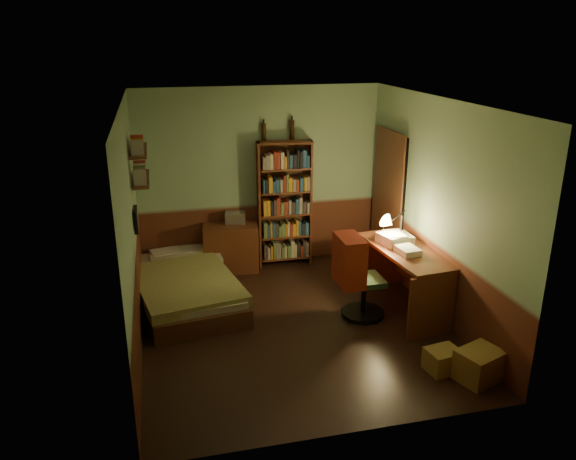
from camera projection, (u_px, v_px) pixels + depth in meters
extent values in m
cube|color=black|center=(293.00, 324.00, 6.70)|extent=(3.50, 4.00, 0.02)
cube|color=silver|center=(294.00, 101.00, 5.83)|extent=(3.50, 4.00, 0.02)
cube|color=#88AA84|center=(260.00, 178.00, 8.11)|extent=(3.50, 0.02, 2.60)
cube|color=#88AA84|center=(131.00, 233.00, 5.88)|extent=(0.02, 4.00, 2.60)
cube|color=#88AA84|center=(437.00, 209.00, 6.65)|extent=(0.02, 4.00, 2.60)
cube|color=#88AA84|center=(354.00, 298.00, 4.42)|extent=(3.50, 0.02, 2.60)
cube|color=black|center=(389.00, 203.00, 7.94)|extent=(0.06, 0.90, 2.00)
cube|color=#442516|center=(387.00, 204.00, 7.93)|extent=(0.02, 0.98, 2.08)
cube|color=olive|center=(185.00, 277.00, 7.23)|extent=(1.39, 2.23, 0.62)
cube|color=#562816|center=(231.00, 248.00, 8.10)|extent=(0.82, 0.47, 0.69)
cube|color=#B2B2B7|center=(235.00, 217.00, 8.09)|extent=(0.32, 0.27, 0.15)
cube|color=#562816|center=(285.00, 204.00, 8.17)|extent=(0.81, 0.34, 1.84)
cylinder|color=black|center=(264.00, 132.00, 7.86)|extent=(0.08, 0.08, 0.24)
cylinder|color=black|center=(292.00, 130.00, 7.94)|extent=(0.09, 0.09, 0.28)
cube|color=#562816|center=(404.00, 279.00, 6.95)|extent=(0.77, 1.54, 0.80)
cube|color=silver|center=(391.00, 239.00, 6.96)|extent=(0.32, 0.38, 0.13)
cone|color=black|center=(402.00, 218.00, 6.97)|extent=(0.21, 0.21, 0.62)
cube|color=#2D512F|center=(364.00, 277.00, 6.72)|extent=(0.52, 0.46, 1.04)
cube|color=#B2311D|center=(349.00, 215.00, 6.32)|extent=(0.28, 0.50, 0.59)
cube|color=#562816|center=(141.00, 179.00, 6.82)|extent=(0.20, 0.90, 0.03)
cube|color=#562816|center=(138.00, 151.00, 6.70)|extent=(0.20, 0.90, 0.03)
cube|color=black|center=(136.00, 219.00, 6.46)|extent=(0.04, 0.32, 0.26)
cube|color=olive|center=(479.00, 365.00, 5.57)|extent=(0.52, 0.47, 0.32)
cube|color=olive|center=(443.00, 360.00, 5.74)|extent=(0.37, 0.32, 0.23)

